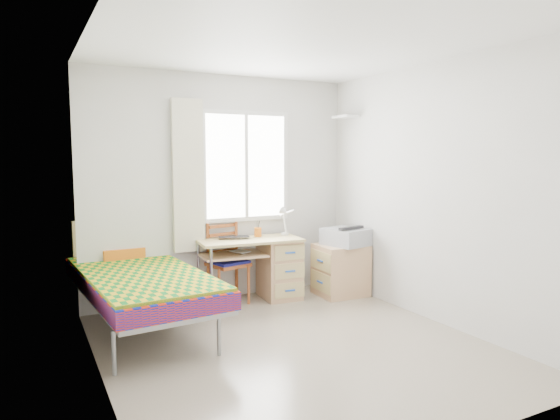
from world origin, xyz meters
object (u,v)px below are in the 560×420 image
object	(u,v)px
cabinet	(340,270)
printer	(346,236)
desk	(274,265)
bed	(140,279)
chair	(227,257)

from	to	relation	value
cabinet	printer	world-z (taller)	printer
cabinet	printer	bearing A→B (deg)	-38.45
cabinet	desk	bearing A→B (deg)	165.42
bed	cabinet	bearing A→B (deg)	-4.30
desk	chair	size ratio (longest dim) A/B	1.33
chair	printer	world-z (taller)	chair
printer	chair	bearing A→B (deg)	149.77
desk	printer	xyz separation A→B (m)	(0.82, -0.28, 0.32)
desk	cabinet	size ratio (longest dim) A/B	1.97
bed	printer	bearing A→B (deg)	-5.22
bed	desk	bearing A→B (deg)	4.37
bed	chair	xyz separation A→B (m)	(1.07, 0.39, 0.05)
desk	chair	xyz separation A→B (m)	(-0.53, 0.14, 0.11)
bed	desk	distance (m)	1.63
desk	cabinet	xyz separation A→B (m)	(0.78, -0.24, -0.09)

